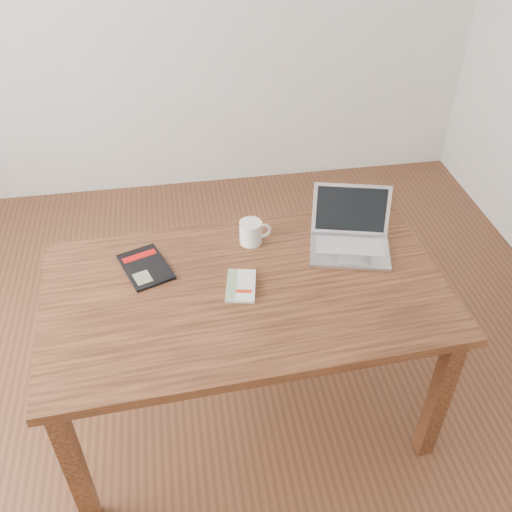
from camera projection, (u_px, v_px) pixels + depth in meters
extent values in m
plane|color=#55311D|center=(207.00, 413.00, 2.61)|extent=(4.00, 4.00, 0.00)
cube|color=#512C18|center=(246.00, 291.00, 2.18)|extent=(1.57, 0.95, 0.04)
cube|color=#512C18|center=(75.00, 467.00, 2.02)|extent=(0.07, 0.07, 0.71)
cube|color=#512C18|center=(439.00, 398.00, 2.25)|extent=(0.07, 0.07, 0.71)
cube|color=#512C18|center=(79.00, 320.00, 2.58)|extent=(0.07, 0.07, 0.71)
cube|color=#512C18|center=(370.00, 277.00, 2.81)|extent=(0.07, 0.07, 0.71)
cube|color=beige|center=(241.00, 286.00, 2.16)|extent=(0.14, 0.20, 0.01)
cube|color=white|center=(241.00, 286.00, 2.16)|extent=(0.14, 0.19, 0.01)
cube|color=gray|center=(232.00, 284.00, 2.16)|extent=(0.07, 0.18, 0.00)
cube|color=red|center=(244.00, 291.00, 2.13)|extent=(0.06, 0.03, 0.00)
cube|color=black|center=(146.00, 267.00, 2.25)|extent=(0.23, 0.28, 0.01)
cube|color=#AA0C0C|center=(139.00, 256.00, 2.29)|extent=(0.14, 0.08, 0.00)
cube|color=gray|center=(143.00, 278.00, 2.19)|extent=(0.08, 0.09, 0.00)
cube|color=silver|center=(350.00, 251.00, 2.32)|extent=(0.36, 0.30, 0.01)
cube|color=silver|center=(350.00, 245.00, 2.34)|extent=(0.29, 0.18, 0.00)
cube|color=#BCBCC1|center=(350.00, 260.00, 2.27)|extent=(0.10, 0.07, 0.00)
cube|color=silver|center=(351.00, 209.00, 2.37)|extent=(0.33, 0.15, 0.21)
cube|color=black|center=(351.00, 209.00, 2.36)|extent=(0.29, 0.13, 0.18)
cylinder|color=white|center=(251.00, 232.00, 2.35)|extent=(0.09, 0.09, 0.10)
cylinder|color=black|center=(251.00, 223.00, 2.32)|extent=(0.08, 0.08, 0.01)
torus|color=white|center=(263.00, 231.00, 2.36)|extent=(0.07, 0.02, 0.07)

